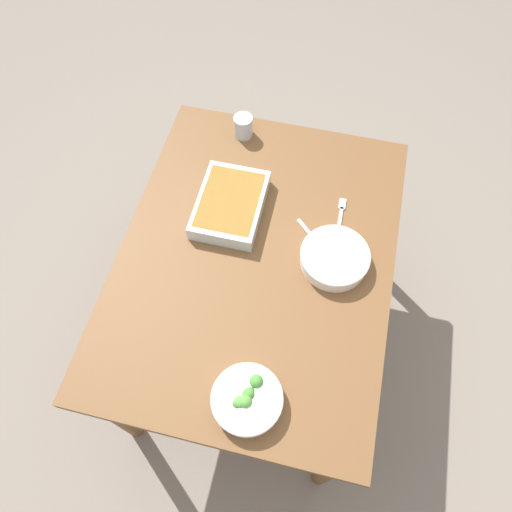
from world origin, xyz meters
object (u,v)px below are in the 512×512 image
at_px(stew_bowl, 335,258).
at_px(fork_on_table, 340,216).
at_px(baking_dish, 230,204).
at_px(spoon_by_stew, 318,243).
at_px(broccoli_bowl, 247,399).
at_px(drink_cup, 243,127).

distance_m(stew_bowl, fork_on_table, 0.18).
distance_m(baking_dish, spoon_by_stew, 0.33).
bearing_deg(baking_dish, fork_on_table, -80.96).
bearing_deg(stew_bowl, fork_on_table, 1.24).
xyz_separation_m(stew_bowl, broccoli_bowl, (-0.50, 0.17, -0.00)).
relative_size(spoon_by_stew, fork_on_table, 0.79).
xyz_separation_m(baking_dish, spoon_by_stew, (-0.06, -0.32, -0.03)).
height_order(baking_dish, spoon_by_stew, baking_dish).
bearing_deg(baking_dish, stew_bowl, -107.84).
height_order(stew_bowl, broccoli_bowl, broccoli_bowl).
bearing_deg(spoon_by_stew, fork_on_table, -24.80).
distance_m(stew_bowl, drink_cup, 0.63).
bearing_deg(broccoli_bowl, drink_cup, 14.74).
distance_m(stew_bowl, baking_dish, 0.40).
height_order(broccoli_bowl, spoon_by_stew, broccoli_bowl).
bearing_deg(baking_dish, spoon_by_stew, -101.50).
xyz_separation_m(baking_dish, fork_on_table, (0.06, -0.38, -0.03)).
relative_size(baking_dish, drink_cup, 3.54).
xyz_separation_m(spoon_by_stew, fork_on_table, (0.12, -0.06, -0.00)).
bearing_deg(fork_on_table, stew_bowl, -178.76).
distance_m(drink_cup, fork_on_table, 0.51).
relative_size(stew_bowl, baking_dish, 0.75).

